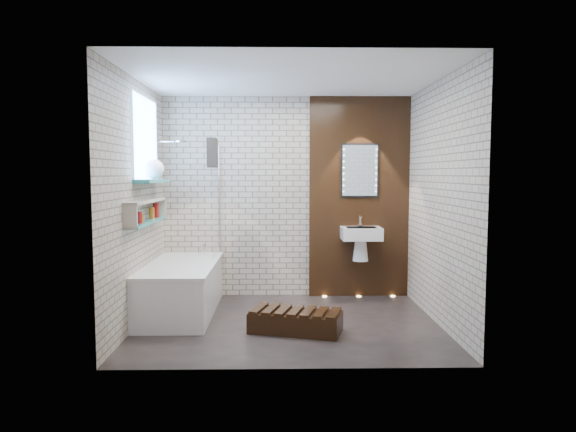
{
  "coord_description": "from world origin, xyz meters",
  "views": [
    {
      "loc": [
        -0.1,
        -5.45,
        1.61
      ],
      "look_at": [
        0.0,
        0.15,
        1.15
      ],
      "focal_mm": 32.26,
      "sensor_mm": 36.0,
      "label": 1
    }
  ],
  "objects_px": {
    "washbasin": "(361,238)",
    "walnut_step": "(296,322)",
    "bath_screen": "(216,201)",
    "led_mirror": "(360,171)",
    "bathtub": "(182,288)"
  },
  "relations": [
    {
      "from": "bath_screen",
      "to": "walnut_step",
      "type": "xyz_separation_m",
      "value": [
        0.94,
        -1.19,
        -1.18
      ]
    },
    {
      "from": "bath_screen",
      "to": "walnut_step",
      "type": "height_order",
      "value": "bath_screen"
    },
    {
      "from": "bath_screen",
      "to": "washbasin",
      "type": "bearing_deg",
      "value": 5.78
    },
    {
      "from": "bathtub",
      "to": "bath_screen",
      "type": "xyz_separation_m",
      "value": [
        0.35,
        0.44,
        0.99
      ]
    },
    {
      "from": "washbasin",
      "to": "led_mirror",
      "type": "distance_m",
      "value": 0.88
    },
    {
      "from": "washbasin",
      "to": "walnut_step",
      "type": "relative_size",
      "value": 0.63
    },
    {
      "from": "washbasin",
      "to": "bath_screen",
      "type": "bearing_deg",
      "value": -174.22
    },
    {
      "from": "led_mirror",
      "to": "walnut_step",
      "type": "height_order",
      "value": "led_mirror"
    },
    {
      "from": "walnut_step",
      "to": "bath_screen",
      "type": "bearing_deg",
      "value": 128.28
    },
    {
      "from": "bathtub",
      "to": "led_mirror",
      "type": "height_order",
      "value": "led_mirror"
    },
    {
      "from": "bathtub",
      "to": "led_mirror",
      "type": "bearing_deg",
      "value": 19.78
    },
    {
      "from": "led_mirror",
      "to": "walnut_step",
      "type": "distance_m",
      "value": 2.35
    },
    {
      "from": "bathtub",
      "to": "led_mirror",
      "type": "relative_size",
      "value": 2.49
    },
    {
      "from": "washbasin",
      "to": "walnut_step",
      "type": "height_order",
      "value": "washbasin"
    },
    {
      "from": "walnut_step",
      "to": "washbasin",
      "type": "bearing_deg",
      "value": 57.34
    }
  ]
}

